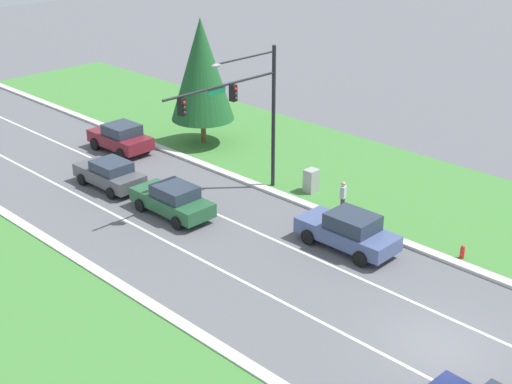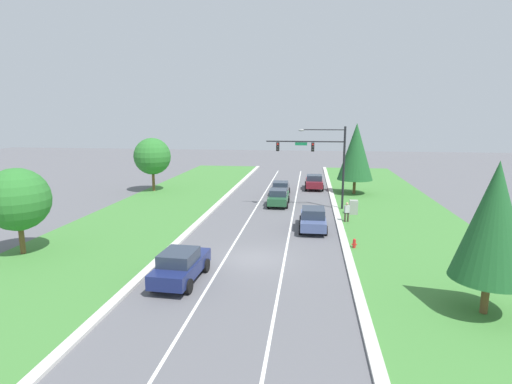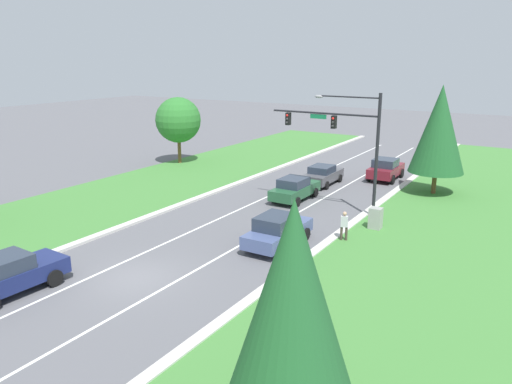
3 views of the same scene
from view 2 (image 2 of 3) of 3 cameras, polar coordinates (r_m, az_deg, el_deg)
name	(u,v)px [view 2 (image 2 of 3)]	position (r m, az deg, el deg)	size (l,w,h in m)	color
ground_plane	(255,259)	(24.59, -0.18, -9.52)	(160.00, 160.00, 0.00)	#5B5B60
curb_strip_right	(350,262)	(24.48, 13.23, -9.72)	(0.50, 90.00, 0.15)	beige
curb_strip_left	(166,253)	(25.90, -12.80, -8.55)	(0.50, 90.00, 0.15)	beige
grass_verge_right	(443,267)	(25.56, 25.19, -9.68)	(10.00, 90.00, 0.08)	#427F38
grass_verge_left	(87,250)	(28.14, -22.95, -7.67)	(10.00, 90.00, 0.08)	#427F38
lane_stripe_inner_left	(226,257)	(24.88, -4.34, -9.29)	(0.14, 81.00, 0.01)	white
lane_stripe_inner_right	(284,260)	(24.42, 4.07, -9.68)	(0.14, 81.00, 0.01)	white
traffic_signal_mast	(321,155)	(37.12, 9.30, 5.30)	(7.22, 0.41, 7.65)	black
slate_blue_sedan	(313,219)	(30.71, 8.15, -3.79)	(2.11, 4.71, 1.73)	#475684
forest_sedan	(279,197)	(38.90, 3.24, -0.71)	(2.01, 4.58, 1.62)	#235633
navy_sedan	(181,265)	(21.49, -10.72, -10.26)	(2.22, 4.67, 1.72)	navy
burgundy_sedan	(314,182)	(47.90, 8.30, 1.44)	(2.20, 4.27, 1.74)	maroon
graphite_sedan	(281,188)	(43.90, 3.54, 0.54)	(2.03, 4.34, 1.53)	#4C4C51
utility_cabinet	(353,208)	(36.03, 13.76, -2.18)	(0.70, 0.60, 1.32)	#9E9E99
pedestrian	(347,211)	(33.23, 12.84, -2.73)	(0.43, 0.34, 1.69)	#42382D
fire_hydrant	(354,244)	(26.99, 13.86, -7.21)	(0.34, 0.20, 0.70)	red
conifer_near_right_tree	(494,221)	(19.42, 30.83, -3.62)	(3.18, 3.18, 6.75)	brown
oak_near_left_tree	(17,199)	(28.38, -30.93, -0.92)	(3.86, 3.86, 5.47)	brown
conifer_far_right_tree	(356,152)	(45.13, 14.08, 5.61)	(3.87, 3.87, 7.85)	brown
oak_far_left_tree	(152,156)	(47.07, -14.60, 4.95)	(4.16, 4.16, 6.16)	brown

